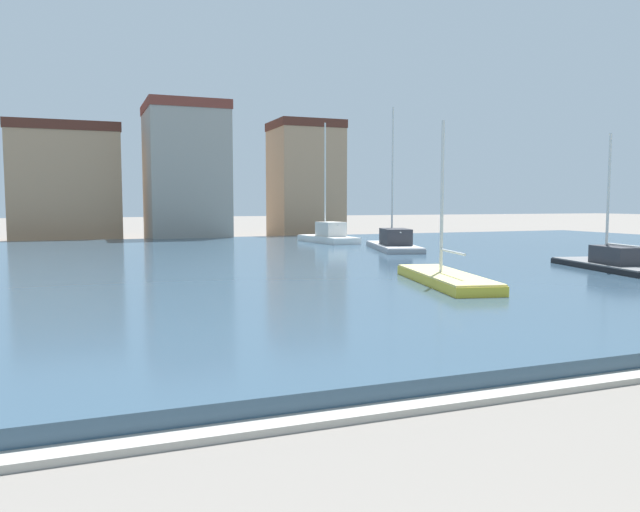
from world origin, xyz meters
name	(u,v)px	position (x,y,z in m)	size (l,w,h in m)	color
harbor_water	(161,268)	(0.00, 29.80, 0.21)	(90.23, 43.83, 0.42)	#334C60
quay_edge_coping	(336,417)	(0.00, 7.64, 0.06)	(90.23, 0.50, 0.12)	#ADA89E
sailboat_yellow	(439,281)	(9.00, 19.00, 0.42)	(3.38, 8.01, 6.41)	gold
sailboat_grey	(392,246)	(15.10, 34.33, 0.58)	(4.50, 9.01, 9.42)	#939399
sailboat_white	(325,239)	(13.64, 42.25, 0.66)	(2.86, 7.03, 9.31)	white
sailboat_black	(606,267)	(18.63, 20.31, 0.50)	(3.64, 7.78, 6.49)	black
townhouse_end_terrace	(66,183)	(-4.62, 57.40, 5.07)	(9.05, 7.29, 10.11)	tan
townhouse_tall_gabled	(186,173)	(5.25, 54.42, 6.02)	(6.84, 7.68, 12.01)	gray
townhouse_corner_house	(305,180)	(17.08, 56.13, 5.62)	(6.39, 6.05, 11.21)	tan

